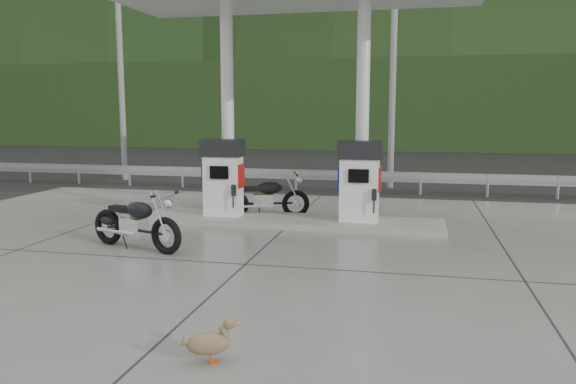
% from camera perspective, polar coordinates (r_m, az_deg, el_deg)
% --- Properties ---
extents(ground, '(160.00, 160.00, 0.00)m').
position_cam_1_polar(ground, '(10.65, -2.77, -6.04)').
color(ground, black).
rests_on(ground, ground).
extents(forecourt_apron, '(18.00, 14.00, 0.02)m').
position_cam_1_polar(forecourt_apron, '(10.65, -2.77, -5.99)').
color(forecourt_apron, slate).
rests_on(forecourt_apron, ground).
extents(pump_island, '(7.00, 1.40, 0.15)m').
position_cam_1_polar(pump_island, '(13.00, 0.16, -2.98)').
color(pump_island, gray).
rests_on(pump_island, forecourt_apron).
extents(gas_pump_left, '(0.95, 0.55, 1.80)m').
position_cam_1_polar(gas_pump_left, '(13.28, -6.60, 1.47)').
color(gas_pump_left, white).
rests_on(gas_pump_left, pump_island).
extents(gas_pump_right, '(0.95, 0.55, 1.80)m').
position_cam_1_polar(gas_pump_right, '(12.60, 7.28, 1.09)').
color(gas_pump_right, white).
rests_on(gas_pump_right, pump_island).
extents(canopy_column_left, '(0.30, 0.30, 5.00)m').
position_cam_1_polar(canopy_column_left, '(13.56, -6.16, 8.39)').
color(canopy_column_left, white).
rests_on(canopy_column_left, pump_island).
extents(canopy_column_right, '(0.30, 0.30, 5.00)m').
position_cam_1_polar(canopy_column_right, '(12.90, 7.58, 8.38)').
color(canopy_column_right, white).
rests_on(canopy_column_right, pump_island).
extents(guardrail, '(26.00, 0.16, 1.42)m').
position_cam_1_polar(guardrail, '(18.26, 3.89, 2.22)').
color(guardrail, '#9FA2A7').
rests_on(guardrail, ground).
extents(road, '(60.00, 7.00, 0.01)m').
position_cam_1_polar(road, '(21.78, 5.28, 1.32)').
color(road, black).
rests_on(road, ground).
extents(utility_pole_a, '(0.22, 0.22, 8.00)m').
position_cam_1_polar(utility_pole_a, '(22.26, -16.62, 11.47)').
color(utility_pole_a, gray).
rests_on(utility_pole_a, ground).
extents(utility_pole_b, '(0.22, 0.22, 8.00)m').
position_cam_1_polar(utility_pole_b, '(19.51, 10.63, 12.17)').
color(utility_pole_b, gray).
rests_on(utility_pole_b, ground).
extents(tree_band, '(80.00, 6.00, 6.00)m').
position_cam_1_polar(tree_band, '(40.04, 8.79, 8.72)').
color(tree_band, black).
rests_on(tree_band, ground).
extents(forested_hills, '(100.00, 40.00, 140.00)m').
position_cam_1_polar(forested_hills, '(70.05, 10.42, 6.00)').
color(forested_hills, black).
rests_on(forested_hills, ground).
extents(motorcycle_left, '(2.19, 1.29, 0.99)m').
position_cam_1_polar(motorcycle_left, '(11.03, -15.21, -3.09)').
color(motorcycle_left, black).
rests_on(motorcycle_left, forecourt_apron).
extents(motorcycle_right, '(2.13, 1.23, 0.96)m').
position_cam_1_polar(motorcycle_right, '(13.77, -2.30, -0.63)').
color(motorcycle_right, black).
rests_on(motorcycle_right, forecourt_apron).
extents(duck, '(0.57, 0.37, 0.40)m').
position_cam_1_polar(duck, '(6.11, -8.09, -15.05)').
color(duck, brown).
rests_on(duck, forecourt_apron).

